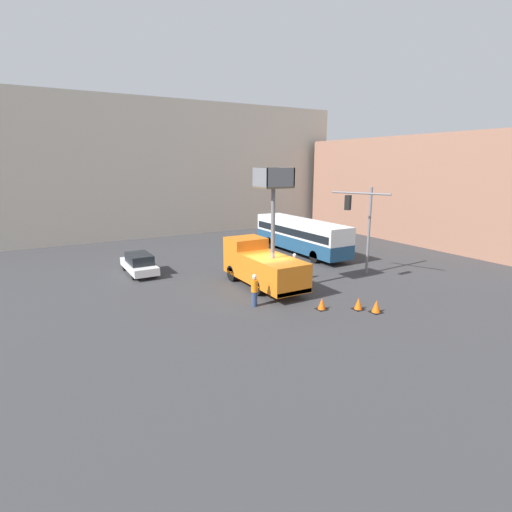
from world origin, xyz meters
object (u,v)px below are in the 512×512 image
(city_bus, at_px, (301,234))
(utility_truck, at_px, (262,263))
(traffic_light_pole, at_px, (362,218))
(traffic_cone_near_truck, at_px, (322,304))
(traffic_cone_mid_road, at_px, (376,307))
(parked_car_curbside, at_px, (139,264))
(traffic_cone_far_side, at_px, (358,304))
(road_worker_directing, at_px, (294,267))
(road_worker_near_truck, at_px, (254,290))

(city_bus, bearing_deg, utility_truck, 141.55)
(traffic_light_pole, relative_size, traffic_cone_near_truck, 9.63)
(utility_truck, distance_m, traffic_cone_mid_road, 7.61)
(traffic_cone_near_truck, height_order, parked_car_curbside, parked_car_curbside)
(traffic_cone_far_side, relative_size, parked_car_curbside, 0.14)
(traffic_cone_mid_road, relative_size, parked_car_curbside, 0.15)
(traffic_cone_far_side, bearing_deg, road_worker_directing, 88.96)
(traffic_light_pole, height_order, road_worker_near_truck, traffic_light_pole)
(traffic_cone_near_truck, height_order, traffic_cone_mid_road, traffic_cone_mid_road)
(traffic_cone_mid_road, bearing_deg, road_worker_near_truck, 141.91)
(city_bus, xyz_separation_m, road_worker_near_truck, (-10.09, -9.57, -0.81))
(traffic_light_pole, relative_size, road_worker_near_truck, 3.33)
(traffic_light_pole, xyz_separation_m, traffic_cone_far_side, (-4.33, -4.47, -3.90))
(road_worker_near_truck, distance_m, traffic_cone_mid_road, 6.56)
(city_bus, relative_size, road_worker_near_truck, 5.86)
(traffic_light_pole, height_order, road_worker_directing, traffic_light_pole)
(utility_truck, bearing_deg, traffic_light_pole, -13.33)
(road_worker_directing, xyz_separation_m, traffic_cone_far_side, (-0.11, -6.20, -0.65))
(parked_car_curbside, bearing_deg, city_bus, -1.40)
(parked_car_curbside, bearing_deg, traffic_cone_near_truck, -60.88)
(city_bus, bearing_deg, road_worker_directing, 152.33)
(utility_truck, bearing_deg, road_worker_directing, 2.50)
(traffic_cone_mid_road, bearing_deg, traffic_light_pole, 54.01)
(road_worker_near_truck, bearing_deg, parked_car_curbside, -81.59)
(city_bus, xyz_separation_m, traffic_cone_near_truck, (-7.17, -11.81, -1.43))
(utility_truck, distance_m, traffic_cone_far_side, 6.69)
(utility_truck, xyz_separation_m, traffic_cone_mid_road, (2.97, -6.89, -1.26))
(road_worker_directing, xyz_separation_m, parked_car_curbside, (-8.61, 6.94, -0.21))
(utility_truck, height_order, traffic_cone_far_side, utility_truck)
(road_worker_near_truck, relative_size, traffic_cone_far_side, 2.83)
(utility_truck, height_order, road_worker_near_truck, utility_truck)
(utility_truck, relative_size, road_worker_near_truck, 4.06)
(traffic_cone_mid_road, bearing_deg, road_worker_directing, 93.11)
(parked_car_curbside, bearing_deg, traffic_light_pole, -34.03)
(road_worker_near_truck, bearing_deg, traffic_light_pole, 175.10)
(city_bus, bearing_deg, traffic_light_pole, -176.35)
(utility_truck, xyz_separation_m, road_worker_directing, (2.59, 0.11, -0.62))
(utility_truck, xyz_separation_m, traffic_cone_near_truck, (0.74, -5.10, -1.28))
(traffic_cone_near_truck, bearing_deg, utility_truck, 98.30)
(road_worker_directing, bearing_deg, city_bus, 174.19)
(city_bus, relative_size, road_worker_directing, 5.72)
(traffic_light_pole, relative_size, road_worker_directing, 3.25)
(road_worker_near_truck, xyz_separation_m, traffic_cone_far_side, (4.65, -3.22, -0.62))
(city_bus, height_order, parked_car_curbside, city_bus)
(traffic_cone_near_truck, distance_m, traffic_cone_mid_road, 2.85)
(road_worker_near_truck, relative_size, traffic_cone_near_truck, 2.89)
(road_worker_near_truck, xyz_separation_m, traffic_cone_near_truck, (2.92, -2.25, -0.63))
(utility_truck, bearing_deg, traffic_cone_mid_road, -66.70)
(traffic_cone_far_side, bearing_deg, utility_truck, 112.13)
(traffic_light_pole, bearing_deg, traffic_cone_near_truck, -150.03)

